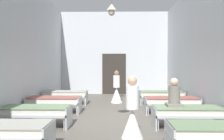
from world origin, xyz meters
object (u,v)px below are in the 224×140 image
(bed_right_row_2, at_px, (171,101))
(nurse_mid_aisle, at_px, (132,116))
(bed_left_row_3, at_px, (66,94))
(bed_left_row_1, at_px, (36,111))
(bed_right_row_1, at_px, (187,112))
(bed_right_row_3, at_px, (161,94))
(nurse_near_aisle, at_px, (117,91))
(bed_left_row_0, at_px, (3,130))
(patient_seated_primary, at_px, (174,96))
(bed_left_row_2, at_px, (54,101))
(bed_right_row_0, at_px, (217,131))

(bed_right_row_2, relative_size, nurse_mid_aisle, 1.28)
(bed_right_row_2, bearing_deg, nurse_mid_aisle, -119.08)
(bed_right_row_2, distance_m, bed_left_row_3, 4.63)
(bed_left_row_1, xyz_separation_m, bed_right_row_1, (4.22, 0.00, 0.00))
(bed_right_row_3, height_order, nurse_near_aisle, nurse_near_aisle)
(bed_left_row_0, distance_m, bed_right_row_3, 7.09)
(bed_left_row_3, xyz_separation_m, bed_right_row_3, (4.22, 0.00, 0.00))
(bed_left_row_3, distance_m, nurse_near_aisle, 2.30)
(bed_left_row_1, distance_m, bed_right_row_3, 5.68)
(bed_right_row_2, distance_m, nurse_mid_aisle, 3.28)
(bed_right_row_1, height_order, patient_seated_primary, patient_seated_primary)
(bed_left_row_2, bearing_deg, bed_right_row_3, 24.22)
(bed_left_row_2, height_order, nurse_mid_aisle, nurse_mid_aisle)
(patient_seated_primary, bearing_deg, nurse_mid_aisle, -140.09)
(bed_right_row_1, bearing_deg, patient_seated_primary, 168.02)
(bed_left_row_1, bearing_deg, nurse_near_aisle, 61.73)
(bed_left_row_0, relative_size, nurse_mid_aisle, 1.28)
(bed_right_row_0, distance_m, bed_right_row_1, 1.90)
(bed_right_row_1, xyz_separation_m, nurse_near_aisle, (-1.97, 4.20, 0.09))
(bed_right_row_0, bearing_deg, bed_left_row_2, 138.03)
(bed_right_row_2, xyz_separation_m, bed_left_row_3, (-4.22, 1.90, 0.00))
(bed_right_row_3, relative_size, nurse_near_aisle, 1.28)
(bed_left_row_0, bearing_deg, bed_right_row_2, 41.97)
(bed_left_row_1, bearing_deg, bed_left_row_3, 90.00)
(bed_left_row_0, bearing_deg, patient_seated_primary, 27.00)
(nurse_mid_aisle, xyz_separation_m, patient_seated_primary, (1.24, 1.04, 0.34))
(bed_right_row_0, relative_size, nurse_near_aisle, 1.28)
(bed_left_row_0, height_order, bed_left_row_3, same)
(bed_right_row_0, xyz_separation_m, nurse_near_aisle, (-1.97, 6.10, 0.09))
(bed_right_row_0, bearing_deg, bed_left_row_1, 155.78)
(bed_right_row_3, distance_m, patient_seated_primary, 3.77)
(bed_right_row_1, height_order, nurse_near_aisle, nurse_near_aisle)
(bed_right_row_0, height_order, patient_seated_primary, patient_seated_primary)
(bed_left_row_3, xyz_separation_m, nurse_mid_aisle, (2.63, -4.77, 0.09))
(bed_right_row_0, height_order, nurse_mid_aisle, nurse_mid_aisle)
(bed_left_row_0, distance_m, bed_right_row_2, 5.68)
(bed_left_row_0, xyz_separation_m, bed_right_row_3, (4.22, 5.70, 0.00))
(bed_right_row_0, height_order, bed_right_row_1, same)
(bed_left_row_1, height_order, bed_left_row_2, same)
(bed_right_row_0, xyz_separation_m, nurse_mid_aisle, (-1.59, 0.93, 0.09))
(bed_left_row_1, height_order, bed_right_row_2, same)
(bed_left_row_0, distance_m, bed_right_row_1, 4.63)
(bed_left_row_3, relative_size, nurse_near_aisle, 1.28)
(bed_right_row_1, xyz_separation_m, patient_seated_primary, (-0.35, 0.07, 0.43))
(bed_right_row_0, xyz_separation_m, patient_seated_primary, (-0.35, 1.97, 0.43))
(bed_right_row_0, bearing_deg, bed_left_row_3, 126.54)
(bed_right_row_2, relative_size, bed_left_row_3, 1.00)
(nurse_near_aisle, bearing_deg, bed_left_row_1, -107.63)
(bed_left_row_1, bearing_deg, bed_right_row_1, 0.00)
(bed_left_row_1, relative_size, bed_left_row_2, 1.00)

